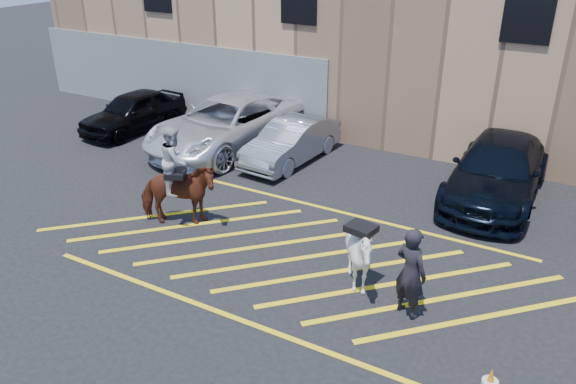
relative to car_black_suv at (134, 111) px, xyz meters
The scene contains 10 objects.
ground 10.51m from the car_black_suv, 25.63° to the right, with size 90.00×90.00×0.00m, color black.
car_black_suv is the anchor object (origin of this frame).
car_white_pickup 4.05m from the car_black_suv, ahead, with size 2.83×6.14×1.71m, color silver.
car_silver_sedan 6.44m from the car_black_suv, ahead, with size 1.39×3.98×1.31m, color gray.
car_blue_suv 12.60m from the car_black_suv, ahead, with size 2.23×5.48×1.59m, color black.
handler 13.38m from the car_black_suv, 24.68° to the right, with size 0.67×0.44×1.85m, color black.
warehouse 12.39m from the car_black_suv, 38.28° to the left, with size 32.42×10.20×7.30m.
hatching_zone 10.65m from the car_black_suv, 27.09° to the right, with size 12.60×5.12×0.01m.
mounted_bay 7.79m from the car_black_suv, 38.93° to the right, with size 2.12×1.68×2.55m.
saddled_white 12.19m from the car_black_suv, 25.47° to the right, with size 1.48×1.60×1.54m.
Camera 1 is at (5.01, -9.83, 6.72)m, focal length 35.00 mm.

